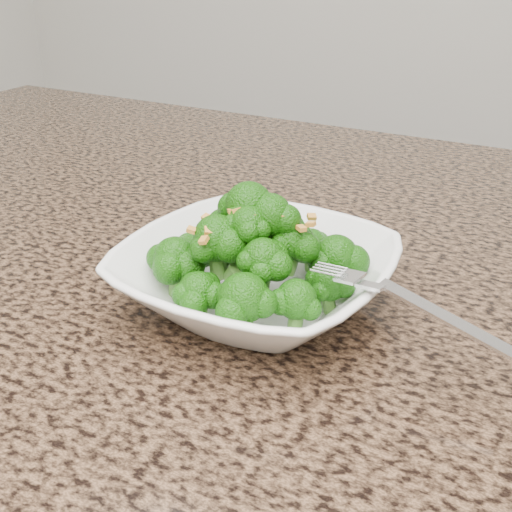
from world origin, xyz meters
The scene contains 5 objects.
granite_counter centered at (0.00, 0.30, 0.89)m, with size 1.64×1.04×0.03m, color brown.
bowl centered at (0.10, 0.21, 0.93)m, with size 0.23×0.23×0.06m, color white.
broccoli_pile centered at (0.10, 0.21, 0.99)m, with size 0.21×0.21×0.07m, color #1A5F0A, non-canonical shape.
garlic_topping centered at (0.10, 0.21, 1.03)m, with size 0.12×0.12×0.01m, color gold, non-canonical shape.
fork centered at (0.22, 0.18, 0.96)m, with size 0.17×0.03×0.01m, color silver, non-canonical shape.
Camera 1 is at (0.34, -0.23, 1.20)m, focal length 45.00 mm.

